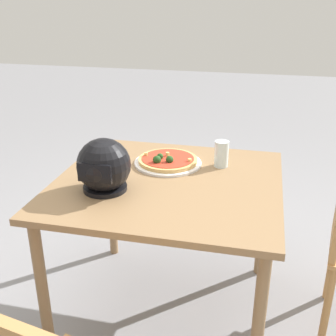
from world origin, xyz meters
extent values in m
plane|color=gray|center=(0.00, 0.00, 0.00)|extent=(14.00, 14.00, 0.00)
cube|color=olive|center=(0.00, 0.00, 0.73)|extent=(1.03, 0.97, 0.03)
cylinder|color=olive|center=(-0.45, -0.43, 0.36)|extent=(0.05, 0.05, 0.72)
cylinder|color=olive|center=(0.45, -0.43, 0.36)|extent=(0.05, 0.05, 0.72)
cylinder|color=olive|center=(-0.45, 0.43, 0.36)|extent=(0.05, 0.05, 0.72)
cylinder|color=olive|center=(0.45, 0.43, 0.36)|extent=(0.05, 0.05, 0.72)
cylinder|color=white|center=(0.05, -0.19, 0.75)|extent=(0.34, 0.34, 0.01)
cylinder|color=tan|center=(0.05, -0.19, 0.77)|extent=(0.30, 0.30, 0.02)
cylinder|color=red|center=(0.05, -0.19, 0.78)|extent=(0.26, 0.26, 0.00)
sphere|color=#234C1E|center=(0.03, -0.15, 0.79)|extent=(0.04, 0.04, 0.04)
sphere|color=#234C1E|center=(0.08, -0.18, 0.79)|extent=(0.03, 0.03, 0.03)
sphere|color=#234C1E|center=(0.09, -0.13, 0.79)|extent=(0.04, 0.04, 0.04)
cylinder|color=#E0D172|center=(0.16, -0.20, 0.79)|extent=(0.02, 0.02, 0.01)
cylinder|color=#E0D172|center=(-0.07, -0.18, 0.79)|extent=(0.02, 0.02, 0.01)
cylinder|color=#E0D172|center=(0.05, -0.22, 0.79)|extent=(0.02, 0.02, 0.02)
sphere|color=black|center=(0.25, 0.16, 0.86)|extent=(0.23, 0.23, 0.23)
cylinder|color=black|center=(0.25, 0.16, 0.76)|extent=(0.19, 0.19, 0.02)
cube|color=black|center=(0.25, 0.26, 0.87)|extent=(0.15, 0.02, 0.08)
cylinder|color=silver|center=(-0.22, -0.23, 0.81)|extent=(0.07, 0.07, 0.13)
cylinder|color=#B7844C|center=(-0.83, -0.28, 0.21)|extent=(0.04, 0.04, 0.43)
cylinder|color=#B7844C|center=(-0.77, 0.06, 0.21)|extent=(0.04, 0.04, 0.43)
camera|label=1|loc=(-0.40, 1.72, 1.56)|focal=44.90mm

